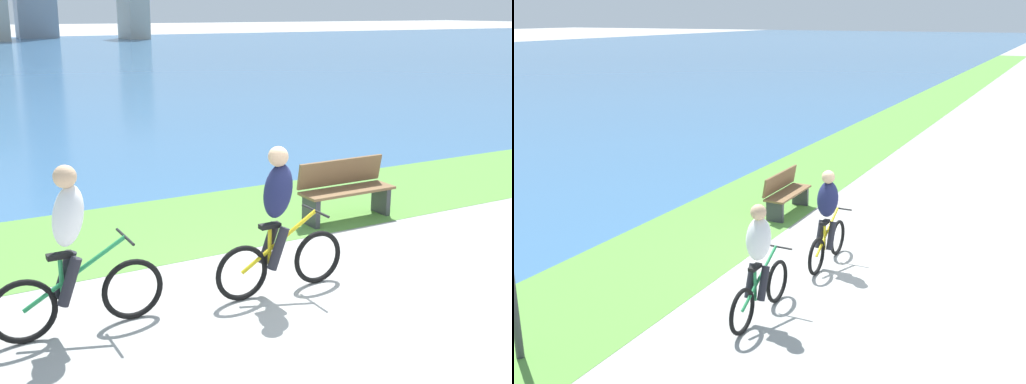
# 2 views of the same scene
# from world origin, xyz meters

# --- Properties ---
(ground_plane) EXTENTS (300.00, 300.00, 0.00)m
(ground_plane) POSITION_xyz_m (0.00, 0.00, 0.00)
(ground_plane) COLOR #9E9E99
(grass_strip_bayside) EXTENTS (120.00, 2.77, 0.01)m
(grass_strip_bayside) POSITION_xyz_m (0.00, 3.23, 0.00)
(grass_strip_bayside) COLOR #59933D
(grass_strip_bayside) RESTS_ON ground
(cyclist_lead) EXTENTS (1.62, 0.52, 1.67)m
(cyclist_lead) POSITION_xyz_m (-0.35, 0.48, 0.83)
(cyclist_lead) COLOR black
(cyclist_lead) RESTS_ON ground
(cyclist_trailing) EXTENTS (1.72, 0.52, 1.69)m
(cyclist_trailing) POSITION_xyz_m (-2.56, 0.62, 0.84)
(cyclist_trailing) COLOR black
(cyclist_trailing) RESTS_ON ground
(bench_near_path) EXTENTS (1.50, 0.47, 0.90)m
(bench_near_path) POSITION_xyz_m (1.92, 2.31, 0.45)
(bench_near_path) COLOR brown
(bench_near_path) RESTS_ON ground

